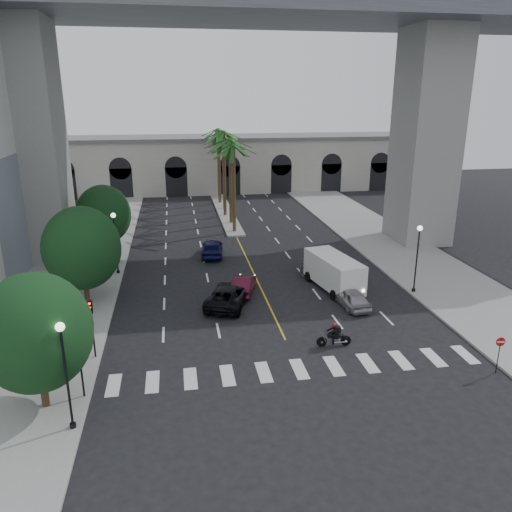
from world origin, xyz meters
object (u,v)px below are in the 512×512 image
at_px(motorcycle_rider, 335,336).
at_px(cargo_van, 334,271).
at_px(car_c, 229,295).
at_px(car_e, 212,248).
at_px(car_d, 314,262).
at_px(traffic_signal_far, 91,319).
at_px(car_a, 351,298).
at_px(pedestrian_a, 43,319).
at_px(car_b, 243,285).
at_px(lamp_post_right, 417,253).
at_px(lamp_post_left_far, 115,238).
at_px(traffic_signal_near, 79,354).
at_px(do_not_enter_sign, 500,347).
at_px(pedestrian_b, 49,324).
at_px(lamp_post_left_near, 65,367).

distance_m(motorcycle_rider, cargo_van, 9.58).
relative_size(car_c, car_e, 1.15).
bearing_deg(car_d, traffic_signal_far, 63.22).
xyz_separation_m(car_a, car_e, (-8.87, 13.53, 0.14)).
bearing_deg(pedestrian_a, car_b, -2.08).
distance_m(lamp_post_right, motorcycle_rider, 11.53).
height_order(motorcycle_rider, car_a, motorcycle_rider).
xyz_separation_m(lamp_post_left_far, car_e, (8.30, 3.85, -2.41)).
relative_size(traffic_signal_near, car_a, 0.92).
relative_size(car_a, do_not_enter_sign, 1.85).
bearing_deg(pedestrian_b, do_not_enter_sign, -4.80).
bearing_deg(car_e, pedestrian_a, 56.94).
relative_size(traffic_signal_near, car_e, 0.76).
distance_m(traffic_signal_near, car_b, 16.06).
distance_m(traffic_signal_far, car_b, 13.16).
bearing_deg(car_e, lamp_post_right, 147.04).
height_order(lamp_post_right, cargo_van, lamp_post_right).
height_order(motorcycle_rider, car_c, car_c).
xyz_separation_m(car_c, car_d, (8.17, 6.56, -0.10)).
height_order(car_b, pedestrian_b, pedestrian_b).
bearing_deg(motorcycle_rider, car_e, 109.99).
distance_m(car_c, car_d, 10.48).
xyz_separation_m(cargo_van, pedestrian_a, (-20.56, -4.52, -0.44)).
bearing_deg(traffic_signal_near, do_not_enter_sign, -3.01).
xyz_separation_m(car_a, car_d, (-0.46, 8.27, -0.01)).
height_order(motorcycle_rider, car_d, motorcycle_rider).
height_order(traffic_signal_near, pedestrian_b, traffic_signal_near).
distance_m(lamp_post_left_near, cargo_van, 22.68).
xyz_separation_m(lamp_post_left_near, car_b, (9.90, 15.10, -2.53)).
bearing_deg(car_e, lamp_post_left_far, 31.15).
bearing_deg(pedestrian_b, motorcycle_rider, 1.22).
bearing_deg(lamp_post_left_far, lamp_post_left_near, -90.00).
distance_m(traffic_signal_far, motorcycle_rider, 14.21).
bearing_deg(lamp_post_left_far, pedestrian_a, -108.52).
xyz_separation_m(traffic_signal_near, car_c, (8.44, 10.53, -1.74)).
bearing_deg(car_d, do_not_enter_sign, 130.85).
distance_m(traffic_signal_far, cargo_van, 18.91).
height_order(lamp_post_right, traffic_signal_far, lamp_post_right).
xyz_separation_m(motorcycle_rider, pedestrian_a, (-17.73, 4.60, 0.32)).
height_order(car_e, do_not_enter_sign, do_not_enter_sign).
xyz_separation_m(car_c, cargo_van, (8.46, 1.87, 0.68)).
bearing_deg(pedestrian_b, car_c, 30.55).
distance_m(lamp_post_right, traffic_signal_far, 23.62).
distance_m(lamp_post_left_near, car_c, 15.78).
bearing_deg(pedestrian_b, pedestrian_a, 132.58).
distance_m(pedestrian_b, do_not_enter_sign, 26.18).
bearing_deg(pedestrian_a, motorcycle_rider, -35.92).
xyz_separation_m(car_b, car_c, (-1.36, -2.06, 0.08)).
bearing_deg(pedestrian_a, traffic_signal_near, -86.50).
bearing_deg(lamp_post_right, lamp_post_left_near, -150.31).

